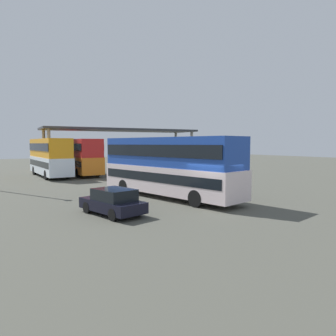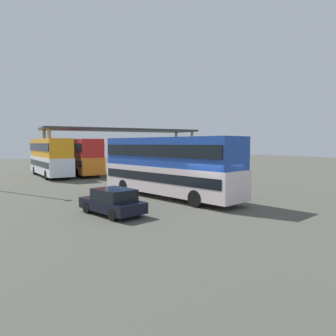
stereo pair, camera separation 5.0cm
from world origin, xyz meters
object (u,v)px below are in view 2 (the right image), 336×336
object	(u,v)px
double_decker_mid_row	(79,155)
double_decker_main	(168,165)
parked_hatchback	(113,202)
double_decker_near_canopy	(50,156)

from	to	relation	value
double_decker_mid_row	double_decker_main	bearing A→B (deg)	-177.55
parked_hatchback	double_decker_mid_row	distance (m)	22.62
parked_hatchback	double_decker_mid_row	world-z (taller)	double_decker_mid_row
double_decker_main	double_decker_mid_row	bearing A→B (deg)	-9.85
double_decker_near_canopy	double_decker_mid_row	distance (m)	3.54
parked_hatchback	double_decker_mid_row	bearing A→B (deg)	-24.72
double_decker_mid_row	parked_hatchback	bearing A→B (deg)	168.99
double_decker_main	double_decker_near_canopy	bearing A→B (deg)	0.81
parked_hatchback	double_decker_near_canopy	world-z (taller)	double_decker_near_canopy
parked_hatchback	double_decker_near_canopy	size ratio (longest dim) A/B	0.39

